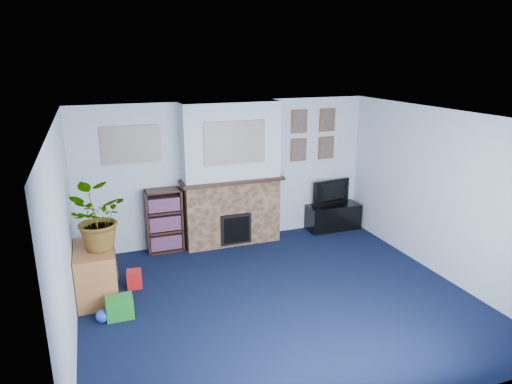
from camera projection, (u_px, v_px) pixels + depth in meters
name	position (u px, v px, depth m)	size (l,w,h in m)	color
floor	(278.00, 299.00, 6.04)	(5.00, 4.50, 0.01)	black
ceiling	(281.00, 117.00, 5.35)	(5.00, 4.50, 0.01)	white
wall_back	(228.00, 172.00, 7.72)	(5.00, 0.04, 2.40)	silver
wall_front	(389.00, 300.00, 3.67)	(5.00, 0.04, 2.40)	silver
wall_left	(65.00, 240.00, 4.87)	(0.04, 4.50, 2.40)	silver
wall_right	(441.00, 194.00, 6.52)	(0.04, 4.50, 2.40)	silver
chimney_breast	(231.00, 176.00, 7.54)	(1.72, 0.50, 2.40)	brown
collage_main	(235.00, 143.00, 7.18)	(1.00, 0.03, 0.68)	gray
collage_left	(131.00, 145.00, 7.03)	(0.90, 0.03, 0.58)	gray
portrait_tl	(299.00, 122.00, 7.90)	(0.30, 0.03, 0.40)	brown
portrait_tr	(327.00, 120.00, 8.08)	(0.30, 0.03, 0.40)	brown
portrait_bl	(298.00, 150.00, 8.05)	(0.30, 0.03, 0.40)	brown
portrait_br	(326.00, 148.00, 8.23)	(0.30, 0.03, 0.40)	brown
tv_stand	(333.00, 217.00, 8.45)	(0.98, 0.41, 0.46)	black
television	(334.00, 193.00, 8.33)	(0.78, 0.10, 0.45)	black
bookshelf	(164.00, 222.00, 7.42)	(0.58, 0.28, 1.05)	black
sideboard	(96.00, 272.00, 6.02)	(0.50, 0.90, 0.70)	#AA6336
potted_plant	(94.00, 219.00, 5.78)	(0.74, 0.64, 0.82)	#26661E
mantel_clock	(231.00, 175.00, 7.48)	(0.10, 0.06, 0.14)	gold
mantel_candle	(247.00, 173.00, 7.57)	(0.05, 0.05, 0.15)	#B2BFC6
mantel_teddy	(195.00, 178.00, 7.28)	(0.13, 0.13, 0.13)	gray
mantel_can	(276.00, 171.00, 7.75)	(0.06, 0.06, 0.13)	red
green_crate	(120.00, 306.00, 5.60)	(0.32, 0.26, 0.26)	#198C26
toy_ball	(103.00, 315.00, 5.49)	(0.16, 0.16, 0.16)	blue
toy_block	(135.00, 280.00, 6.33)	(0.20, 0.20, 0.24)	red
toy_tube	(94.00, 302.00, 5.84)	(0.14, 0.14, 0.31)	#198C26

